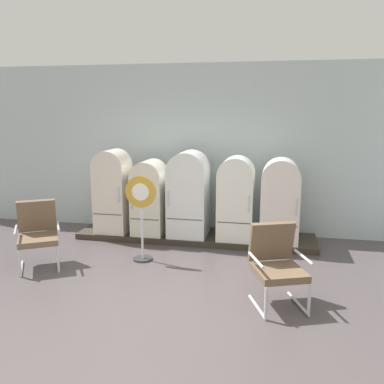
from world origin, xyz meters
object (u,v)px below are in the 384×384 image
at_px(refrigerator_1, 150,195).
at_px(armchair_left, 38,231).
at_px(refrigerator_2, 188,191).
at_px(sign_stand, 141,218).
at_px(armchair_right, 276,262).
at_px(refrigerator_0, 113,188).
at_px(refrigerator_4, 280,198).
at_px(refrigerator_3, 236,196).

height_order(refrigerator_1, armchair_left, refrigerator_1).
bearing_deg(refrigerator_2, refrigerator_1, -179.71).
bearing_deg(refrigerator_2, sign_stand, -114.27).
bearing_deg(armchair_right, refrigerator_0, 144.08).
distance_m(refrigerator_1, sign_stand, 1.19).
xyz_separation_m(refrigerator_4, armchair_right, (-0.04, -2.25, -0.33)).
relative_size(refrigerator_2, sign_stand, 1.13).
bearing_deg(armchair_left, sign_stand, 19.60).
distance_m(refrigerator_3, armchair_right, 2.37).
bearing_deg(armchair_right, refrigerator_4, 88.94).
xyz_separation_m(refrigerator_2, sign_stand, (-0.53, -1.16, -0.22)).
height_order(refrigerator_0, refrigerator_1, refrigerator_0).
relative_size(refrigerator_0, refrigerator_1, 1.13).
bearing_deg(armchair_left, refrigerator_0, 70.65).
xyz_separation_m(refrigerator_0, refrigerator_2, (1.47, 0.04, -0.01)).
distance_m(refrigerator_1, refrigerator_3, 1.63).
height_order(refrigerator_3, armchair_left, refrigerator_3).
distance_m(refrigerator_0, sign_stand, 1.48).
distance_m(refrigerator_0, armchair_right, 3.83).
relative_size(refrigerator_2, refrigerator_4, 1.06).
xyz_separation_m(refrigerator_2, armchair_right, (1.62, -2.28, -0.38)).
xyz_separation_m(refrigerator_3, sign_stand, (-1.40, -1.11, -0.18)).
bearing_deg(refrigerator_4, refrigerator_2, 178.99).
bearing_deg(refrigerator_0, armchair_left, -109.35).
xyz_separation_m(refrigerator_3, armchair_left, (-2.93, -1.65, -0.34)).
bearing_deg(refrigerator_2, refrigerator_3, -3.59).
relative_size(refrigerator_0, refrigerator_3, 1.05).
bearing_deg(refrigerator_3, refrigerator_2, 176.41).
relative_size(refrigerator_1, armchair_left, 1.35).
xyz_separation_m(refrigerator_2, armchair_left, (-2.05, -1.71, -0.38)).
height_order(refrigerator_0, armchair_left, refrigerator_0).
relative_size(refrigerator_0, armchair_right, 1.53).
bearing_deg(armchair_left, refrigerator_1, 52.59).
distance_m(refrigerator_0, refrigerator_4, 3.13).
bearing_deg(refrigerator_1, refrigerator_4, -0.61).
bearing_deg(refrigerator_3, refrigerator_0, 179.75).
bearing_deg(armchair_right, refrigerator_2, 125.37).
bearing_deg(armchair_right, refrigerator_3, 108.37).
distance_m(refrigerator_0, refrigerator_3, 2.35).
height_order(refrigerator_1, refrigerator_4, refrigerator_4).
xyz_separation_m(refrigerator_0, sign_stand, (0.94, -1.12, -0.23)).
bearing_deg(refrigerator_1, refrigerator_0, -176.72).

